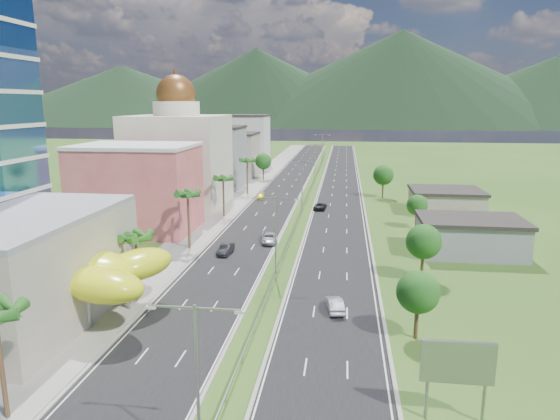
% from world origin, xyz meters
% --- Properties ---
extents(ground, '(500.00, 500.00, 0.00)m').
position_xyz_m(ground, '(0.00, 0.00, 0.00)').
color(ground, '#2D5119').
rests_on(ground, ground).
extents(road_left, '(11.00, 260.00, 0.04)m').
position_xyz_m(road_left, '(-7.50, 90.00, 0.02)').
color(road_left, black).
rests_on(road_left, ground).
extents(road_right, '(11.00, 260.00, 0.04)m').
position_xyz_m(road_right, '(7.50, 90.00, 0.02)').
color(road_right, black).
rests_on(road_right, ground).
extents(sidewalk_left, '(7.00, 260.00, 0.12)m').
position_xyz_m(sidewalk_left, '(-17.00, 90.00, 0.06)').
color(sidewalk_left, gray).
rests_on(sidewalk_left, ground).
extents(median_guardrail, '(0.10, 216.06, 0.76)m').
position_xyz_m(median_guardrail, '(0.00, 71.99, 0.62)').
color(median_guardrail, gray).
rests_on(median_guardrail, ground).
extents(streetlight_median_a, '(6.04, 0.25, 11.00)m').
position_xyz_m(streetlight_median_a, '(0.00, -25.00, 6.75)').
color(streetlight_median_a, gray).
rests_on(streetlight_median_a, ground).
extents(streetlight_median_b, '(6.04, 0.25, 11.00)m').
position_xyz_m(streetlight_median_b, '(0.00, 10.00, 6.75)').
color(streetlight_median_b, gray).
rests_on(streetlight_median_b, ground).
extents(streetlight_median_c, '(6.04, 0.25, 11.00)m').
position_xyz_m(streetlight_median_c, '(0.00, 50.00, 6.75)').
color(streetlight_median_c, gray).
rests_on(streetlight_median_c, ground).
extents(streetlight_median_d, '(6.04, 0.25, 11.00)m').
position_xyz_m(streetlight_median_d, '(0.00, 95.00, 6.75)').
color(streetlight_median_d, gray).
rests_on(streetlight_median_d, ground).
extents(streetlight_median_e, '(6.04, 0.25, 11.00)m').
position_xyz_m(streetlight_median_e, '(0.00, 140.00, 6.75)').
color(streetlight_median_e, gray).
rests_on(streetlight_median_e, ground).
extents(lime_canopy, '(18.00, 15.00, 7.40)m').
position_xyz_m(lime_canopy, '(-20.00, -4.00, 4.99)').
color(lime_canopy, '#D2E216').
rests_on(lime_canopy, ground).
extents(pink_shophouse, '(20.00, 15.00, 15.00)m').
position_xyz_m(pink_shophouse, '(-28.00, 32.00, 7.50)').
color(pink_shophouse, '#C45054').
rests_on(pink_shophouse, ground).
extents(domed_building, '(20.00, 20.00, 28.70)m').
position_xyz_m(domed_building, '(-28.00, 55.00, 11.35)').
color(domed_building, beige).
rests_on(domed_building, ground).
extents(midrise_grey, '(16.00, 15.00, 16.00)m').
position_xyz_m(midrise_grey, '(-27.00, 80.00, 8.00)').
color(midrise_grey, gray).
rests_on(midrise_grey, ground).
extents(midrise_beige, '(16.00, 15.00, 13.00)m').
position_xyz_m(midrise_beige, '(-27.00, 102.00, 6.50)').
color(midrise_beige, gray).
rests_on(midrise_beige, ground).
extents(midrise_white, '(16.00, 15.00, 18.00)m').
position_xyz_m(midrise_white, '(-27.00, 125.00, 9.00)').
color(midrise_white, silver).
rests_on(midrise_white, ground).
extents(billboard, '(5.20, 0.35, 6.20)m').
position_xyz_m(billboard, '(17.00, -18.00, 4.42)').
color(billboard, gray).
rests_on(billboard, ground).
extents(shed_near, '(15.00, 10.00, 5.00)m').
position_xyz_m(shed_near, '(28.00, 25.00, 2.50)').
color(shed_near, gray).
rests_on(shed_near, ground).
extents(shed_far, '(14.00, 12.00, 4.40)m').
position_xyz_m(shed_far, '(30.00, 55.00, 2.20)').
color(shed_far, gray).
rests_on(shed_far, ground).
extents(palm_tree_b, '(3.60, 3.60, 8.10)m').
position_xyz_m(palm_tree_b, '(-15.50, 2.00, 7.06)').
color(palm_tree_b, '#47301C').
rests_on(palm_tree_b, ground).
extents(palm_tree_c, '(3.60, 3.60, 9.60)m').
position_xyz_m(palm_tree_c, '(-15.50, 22.00, 8.50)').
color(palm_tree_c, '#47301C').
rests_on(palm_tree_c, ground).
extents(palm_tree_d, '(3.60, 3.60, 8.60)m').
position_xyz_m(palm_tree_d, '(-15.50, 45.00, 7.54)').
color(palm_tree_d, '#47301C').
rests_on(palm_tree_d, ground).
extents(palm_tree_e, '(3.60, 3.60, 9.40)m').
position_xyz_m(palm_tree_e, '(-15.50, 70.00, 8.31)').
color(palm_tree_e, '#47301C').
rests_on(palm_tree_e, ground).
extents(leafy_tree_lfar, '(4.90, 4.90, 8.05)m').
position_xyz_m(leafy_tree_lfar, '(-15.50, 95.00, 5.58)').
color(leafy_tree_lfar, '#47301C').
rests_on(leafy_tree_lfar, ground).
extents(leafy_tree_ra, '(4.20, 4.20, 6.90)m').
position_xyz_m(leafy_tree_ra, '(16.00, -5.00, 4.78)').
color(leafy_tree_ra, '#47301C').
rests_on(leafy_tree_ra, ground).
extents(leafy_tree_rb, '(4.55, 4.55, 7.47)m').
position_xyz_m(leafy_tree_rb, '(19.00, 12.00, 5.18)').
color(leafy_tree_rb, '#47301C').
rests_on(leafy_tree_rb, ground).
extents(leafy_tree_rc, '(3.85, 3.85, 6.33)m').
position_xyz_m(leafy_tree_rc, '(22.00, 40.00, 4.37)').
color(leafy_tree_rc, '#47301C').
rests_on(leafy_tree_rc, ground).
extents(leafy_tree_rd, '(4.90, 4.90, 8.05)m').
position_xyz_m(leafy_tree_rd, '(18.00, 70.00, 5.58)').
color(leafy_tree_rd, '#47301C').
rests_on(leafy_tree_rd, ground).
extents(mountain_ridge, '(860.00, 140.00, 90.00)m').
position_xyz_m(mountain_ridge, '(60.00, 450.00, 0.00)').
color(mountain_ridge, black).
rests_on(mountain_ridge, ground).
extents(car_dark_left, '(1.88, 4.70, 1.52)m').
position_xyz_m(car_dark_left, '(-9.10, 19.82, 0.80)').
color(car_dark_left, black).
rests_on(car_dark_left, road_left).
extents(car_silver_mid_left, '(3.52, 5.99, 1.56)m').
position_xyz_m(car_silver_mid_left, '(-3.39, 26.91, 0.82)').
color(car_silver_mid_left, '#9C9EA4').
rests_on(car_silver_mid_left, road_left).
extents(car_yellow_far_left, '(1.96, 4.30, 1.22)m').
position_xyz_m(car_yellow_far_left, '(-11.22, 64.43, 0.65)').
color(car_yellow_far_left, yellow).
rests_on(car_yellow_far_left, road_left).
extents(car_silver_right, '(2.36, 4.82, 1.52)m').
position_xyz_m(car_silver_right, '(7.94, 0.45, 0.80)').
color(car_silver_right, '#A8ACB0').
rests_on(car_silver_right, road_right).
extents(car_dark_far_right, '(2.87, 5.34, 1.42)m').
position_xyz_m(car_dark_far_right, '(3.59, 54.25, 0.75)').
color(car_dark_far_right, black).
rests_on(car_dark_far_right, road_right).
extents(motorcycle, '(0.77, 2.18, 1.38)m').
position_xyz_m(motorcycle, '(-12.30, -2.81, 0.73)').
color(motorcycle, black).
rests_on(motorcycle, road_left).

